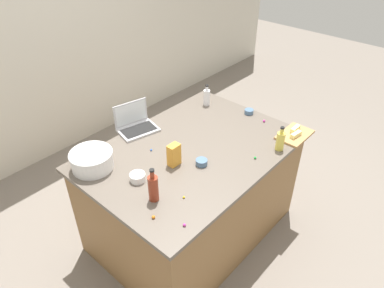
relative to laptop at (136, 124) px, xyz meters
name	(u,v)px	position (x,y,z in m)	size (l,w,h in m)	color
ground_plane	(192,229)	(0.10, -0.54, -0.95)	(12.00, 12.00, 0.00)	slate
wall_back	(43,39)	(0.10, 1.49, 0.35)	(8.00, 0.10, 2.60)	beige
island_counter	(192,192)	(0.10, -0.54, -0.50)	(1.65, 1.16, 0.90)	olive
laptop	(136,124)	(0.00, 0.00, 0.00)	(0.35, 0.29, 0.22)	#B7B7BC
mixing_bowl_large	(92,160)	(-0.54, -0.16, 0.02)	(0.31, 0.31, 0.13)	white
bottle_oil	(280,141)	(0.54, -1.04, 0.03)	(0.06, 0.06, 0.20)	#DBC64C
bottle_vinegar	(207,97)	(0.72, -0.17, 0.03)	(0.06, 0.06, 0.20)	white
bottle_soy	(153,188)	(-0.47, -0.72, 0.05)	(0.07, 0.07, 0.25)	maroon
cutting_board	(295,135)	(0.79, -1.04, -0.04)	(0.31, 0.20, 0.02)	#AD7F4C
butter_stick_left	(296,135)	(0.76, -1.06, -0.01)	(0.11, 0.04, 0.04)	#F4E58C
butter_stick_right	(295,129)	(0.83, -1.02, -0.01)	(0.11, 0.04, 0.04)	#F4E58C
ramekin_small	(138,177)	(-0.42, -0.50, -0.02)	(0.11, 0.11, 0.05)	white
ramekin_medium	(249,112)	(0.84, -0.56, -0.03)	(0.08, 0.08, 0.04)	slate
ramekin_wide	(202,162)	(0.00, -0.72, -0.03)	(0.09, 0.09, 0.04)	slate
candy_bag	(174,155)	(-0.13, -0.57, 0.04)	(0.09, 0.06, 0.17)	gold
candy_0	(151,150)	(-0.13, -0.32, -0.04)	(0.02, 0.02, 0.02)	blue
candy_1	(264,121)	(0.81, -0.74, -0.04)	(0.02, 0.02, 0.02)	#CC3399
candy_2	(184,225)	(-0.51, -1.02, -0.04)	(0.02, 0.02, 0.02)	#CC3399
candy_3	(184,197)	(-0.34, -0.86, -0.04)	(0.01, 0.01, 0.01)	yellow
candy_4	(153,217)	(-0.59, -0.84, -0.04)	(0.02, 0.02, 0.02)	orange
candy_5	(255,158)	(0.32, -0.97, -0.04)	(0.02, 0.02, 0.02)	green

